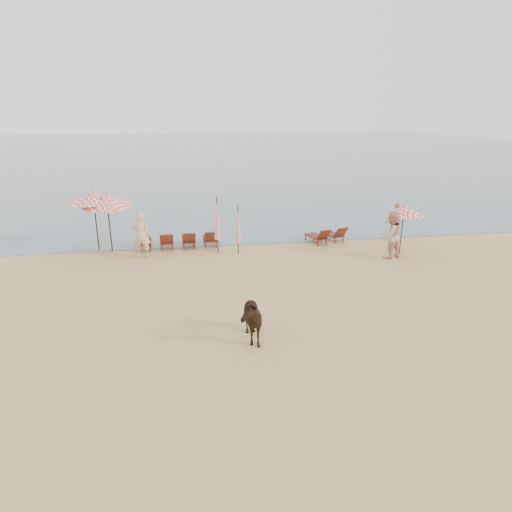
{
  "coord_description": "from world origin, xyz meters",
  "views": [
    {
      "loc": [
        -2.27,
        -8.68,
        5.64
      ],
      "look_at": [
        0.0,
        5.0,
        1.1
      ],
      "focal_mm": 30.0,
      "sensor_mm": 36.0,
      "label": 1
    }
  ],
  "objects": [
    {
      "name": "ground",
      "position": [
        0.0,
        0.0,
        0.0
      ],
      "size": [
        120.0,
        120.0,
        0.0
      ],
      "primitive_type": "plane",
      "color": "tan",
      "rests_on": "ground"
    },
    {
      "name": "sea",
      "position": [
        0.0,
        80.0,
        0.0
      ],
      "size": [
        160.0,
        140.0,
        0.06
      ],
      "primitive_type": "cube",
      "color": "#51606B",
      "rests_on": "ground"
    },
    {
      "name": "lounger_cluster_left",
      "position": [
        -2.72,
        10.06,
        0.38
      ],
      "size": [
        3.53,
        1.62,
        0.55
      ],
      "rotation": [
        0.0,
        0.0,
        0.04
      ],
      "color": "maroon",
      "rests_on": "ground"
    },
    {
      "name": "lounger_cluster_right",
      "position": [
        4.15,
        9.81,
        0.37
      ],
      "size": [
        1.82,
        1.78,
        0.53
      ],
      "rotation": [
        0.0,
        0.0,
        0.28
      ],
      "color": "maroon",
      "rests_on": "ground"
    },
    {
      "name": "umbrella_open_left_a",
      "position": [
        -6.19,
        10.37,
        2.39
      ],
      "size": [
        2.34,
        2.34,
        2.66
      ],
      "rotation": [
        0.0,
        0.0,
        -0.38
      ],
      "color": "black",
      "rests_on": "ground"
    },
    {
      "name": "umbrella_open_left_b",
      "position": [
        -5.56,
        9.97,
        2.29
      ],
      "size": [
        2.08,
        2.12,
        2.65
      ],
      "rotation": [
        0.0,
        0.0,
        0.43
      ],
      "color": "black",
      "rests_on": "ground"
    },
    {
      "name": "umbrella_open_right",
      "position": [
        6.69,
        7.6,
        1.9
      ],
      "size": [
        1.73,
        1.73,
        2.11
      ],
      "rotation": [
        0.0,
        0.0,
        0.36
      ],
      "color": "black",
      "rests_on": "ground"
    },
    {
      "name": "umbrella_closed_left",
      "position": [
        -0.14,
        8.79,
        1.29
      ],
      "size": [
        0.26,
        0.26,
        2.1
      ],
      "rotation": [
        0.0,
        0.0,
        -0.39
      ],
      "color": "black",
      "rests_on": "ground"
    },
    {
      "name": "umbrella_closed_right",
      "position": [
        -0.99,
        9.09,
        1.5
      ],
      "size": [
        0.3,
        0.3,
        2.44
      ],
      "rotation": [
        0.0,
        0.0,
        0.25
      ],
      "color": "black",
      "rests_on": "ground"
    },
    {
      "name": "cow",
      "position": [
        -0.82,
        1.33,
        0.63
      ],
      "size": [
        0.78,
        1.54,
        1.26
      ],
      "primitive_type": "imported",
      "rotation": [
        0.0,
        0.0,
        0.07
      ],
      "color": "black",
      "rests_on": "ground"
    },
    {
      "name": "beachgoer_left",
      "position": [
        -4.16,
        8.93,
        0.97
      ],
      "size": [
        0.76,
        0.55,
        1.94
      ],
      "primitive_type": "imported",
      "rotation": [
        0.0,
        0.0,
        3.01
      ],
      "color": "#DCA289",
      "rests_on": "ground"
    },
    {
      "name": "beachgoer_right_a",
      "position": [
        6.0,
        7.2,
        0.98
      ],
      "size": [
        1.15,
        1.01,
        1.97
      ],
      "primitive_type": "imported",
      "rotation": [
        0.0,
        0.0,
        3.47
      ],
      "color": "tan",
      "rests_on": "ground"
    },
    {
      "name": "beachgoer_right_b",
      "position": [
        7.58,
        9.79,
        0.87
      ],
      "size": [
        1.03,
        0.44,
        1.74
      ],
      "primitive_type": "imported",
      "rotation": [
        0.0,
        0.0,
        3.13
      ],
      "color": "tan",
      "rests_on": "ground"
    }
  ]
}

